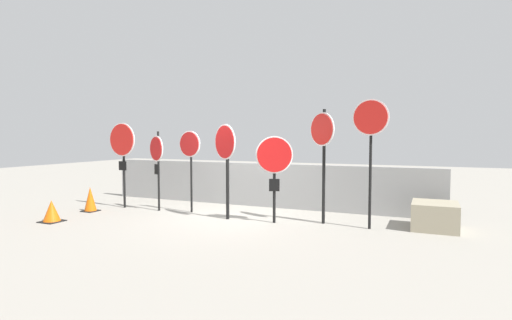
{
  "coord_description": "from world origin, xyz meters",
  "views": [
    {
      "loc": [
        4.38,
        -8.45,
        1.93
      ],
      "look_at": [
        0.66,
        0.0,
        1.39
      ],
      "focal_mm": 28.0,
      "sensor_mm": 36.0,
      "label": 1
    }
  ],
  "objects_px": {
    "stop_sign_6": "(370,131)",
    "traffic_cone_0": "(52,211)",
    "stop_sign_5": "(323,142)",
    "stop_sign_4": "(274,161)",
    "stop_sign_3": "(226,152)",
    "stop_sign_1": "(157,155)",
    "traffic_cone_1": "(90,199)",
    "stop_sign_0": "(122,146)",
    "stop_sign_2": "(190,151)",
    "storage_crate": "(435,216)"
  },
  "relations": [
    {
      "from": "traffic_cone_0",
      "to": "traffic_cone_1",
      "type": "bearing_deg",
      "value": 98.51
    },
    {
      "from": "stop_sign_1",
      "to": "stop_sign_5",
      "type": "distance_m",
      "value": 4.34
    },
    {
      "from": "stop_sign_1",
      "to": "stop_sign_6",
      "type": "bearing_deg",
      "value": 25.76
    },
    {
      "from": "stop_sign_5",
      "to": "stop_sign_4",
      "type": "bearing_deg",
      "value": -125.2
    },
    {
      "from": "stop_sign_2",
      "to": "storage_crate",
      "type": "height_order",
      "value": "stop_sign_2"
    },
    {
      "from": "stop_sign_1",
      "to": "stop_sign_6",
      "type": "xyz_separation_m",
      "value": [
        5.36,
        0.08,
        0.6
      ]
    },
    {
      "from": "stop_sign_1",
      "to": "stop_sign_5",
      "type": "height_order",
      "value": "stop_sign_5"
    },
    {
      "from": "traffic_cone_0",
      "to": "storage_crate",
      "type": "relative_size",
      "value": 0.5
    },
    {
      "from": "traffic_cone_1",
      "to": "stop_sign_6",
      "type": "bearing_deg",
      "value": 6.91
    },
    {
      "from": "traffic_cone_1",
      "to": "storage_crate",
      "type": "height_order",
      "value": "traffic_cone_1"
    },
    {
      "from": "stop_sign_6",
      "to": "traffic_cone_1",
      "type": "relative_size",
      "value": 4.26
    },
    {
      "from": "stop_sign_0",
      "to": "stop_sign_1",
      "type": "xyz_separation_m",
      "value": [
        1.13,
        0.01,
        -0.23
      ]
    },
    {
      "from": "stop_sign_0",
      "to": "stop_sign_4",
      "type": "xyz_separation_m",
      "value": [
        4.46,
        -0.16,
        -0.3
      ]
    },
    {
      "from": "stop_sign_6",
      "to": "storage_crate",
      "type": "xyz_separation_m",
      "value": [
        1.26,
        0.57,
        -1.78
      ]
    },
    {
      "from": "stop_sign_2",
      "to": "traffic_cone_1",
      "type": "bearing_deg",
      "value": -152.05
    },
    {
      "from": "stop_sign_6",
      "to": "traffic_cone_0",
      "type": "xyz_separation_m",
      "value": [
        -6.71,
        -2.15,
        -1.82
      ]
    },
    {
      "from": "stop_sign_2",
      "to": "stop_sign_3",
      "type": "relative_size",
      "value": 0.94
    },
    {
      "from": "stop_sign_3",
      "to": "stop_sign_5",
      "type": "height_order",
      "value": "stop_sign_5"
    },
    {
      "from": "stop_sign_0",
      "to": "stop_sign_2",
      "type": "xyz_separation_m",
      "value": [
        2.05,
        0.16,
        -0.11
      ]
    },
    {
      "from": "stop_sign_3",
      "to": "stop_sign_4",
      "type": "distance_m",
      "value": 1.21
    },
    {
      "from": "storage_crate",
      "to": "stop_sign_4",
      "type": "bearing_deg",
      "value": -165.97
    },
    {
      "from": "storage_crate",
      "to": "stop_sign_3",
      "type": "bearing_deg",
      "value": -168.92
    },
    {
      "from": "stop_sign_0",
      "to": "stop_sign_3",
      "type": "height_order",
      "value": "stop_sign_0"
    },
    {
      "from": "stop_sign_2",
      "to": "stop_sign_4",
      "type": "bearing_deg",
      "value": 0.1
    },
    {
      "from": "stop_sign_6",
      "to": "storage_crate",
      "type": "bearing_deg",
      "value": 29.5
    },
    {
      "from": "stop_sign_5",
      "to": "traffic_cone_0",
      "type": "distance_m",
      "value": 6.32
    },
    {
      "from": "stop_sign_0",
      "to": "stop_sign_2",
      "type": "relative_size",
      "value": 1.11
    },
    {
      "from": "stop_sign_2",
      "to": "stop_sign_6",
      "type": "distance_m",
      "value": 4.47
    },
    {
      "from": "stop_sign_2",
      "to": "stop_sign_5",
      "type": "xyz_separation_m",
      "value": [
        3.41,
        0.06,
        0.24
      ]
    },
    {
      "from": "traffic_cone_0",
      "to": "traffic_cone_1",
      "type": "distance_m",
      "value": 1.33
    },
    {
      "from": "storage_crate",
      "to": "stop_sign_0",
      "type": "bearing_deg",
      "value": -175.14
    },
    {
      "from": "stop_sign_0",
      "to": "stop_sign_6",
      "type": "relative_size",
      "value": 0.85
    },
    {
      "from": "stop_sign_4",
      "to": "traffic_cone_0",
      "type": "height_order",
      "value": "stop_sign_4"
    },
    {
      "from": "stop_sign_4",
      "to": "traffic_cone_1",
      "type": "distance_m",
      "value": 5.04
    },
    {
      "from": "stop_sign_5",
      "to": "traffic_cone_0",
      "type": "height_order",
      "value": "stop_sign_5"
    },
    {
      "from": "stop_sign_4",
      "to": "stop_sign_3",
      "type": "bearing_deg",
      "value": 161.71
    },
    {
      "from": "stop_sign_1",
      "to": "stop_sign_4",
      "type": "bearing_deg",
      "value": 21.9
    },
    {
      "from": "stop_sign_3",
      "to": "stop_sign_6",
      "type": "distance_m",
      "value": 3.27
    },
    {
      "from": "stop_sign_2",
      "to": "stop_sign_6",
      "type": "relative_size",
      "value": 0.77
    },
    {
      "from": "stop_sign_0",
      "to": "traffic_cone_1",
      "type": "height_order",
      "value": "stop_sign_0"
    },
    {
      "from": "stop_sign_4",
      "to": "storage_crate",
      "type": "relative_size",
      "value": 1.96
    },
    {
      "from": "stop_sign_1",
      "to": "stop_sign_3",
      "type": "distance_m",
      "value": 2.16
    },
    {
      "from": "stop_sign_6",
      "to": "traffic_cone_0",
      "type": "bearing_deg",
      "value": -156.88
    },
    {
      "from": "traffic_cone_0",
      "to": "traffic_cone_1",
      "type": "relative_size",
      "value": 0.78
    },
    {
      "from": "stop_sign_4",
      "to": "traffic_cone_1",
      "type": "relative_size",
      "value": 3.07
    },
    {
      "from": "traffic_cone_0",
      "to": "stop_sign_5",
      "type": "bearing_deg",
      "value": 21.94
    },
    {
      "from": "stop_sign_3",
      "to": "stop_sign_0",
      "type": "bearing_deg",
      "value": -155.33
    },
    {
      "from": "stop_sign_6",
      "to": "stop_sign_5",
      "type": "bearing_deg",
      "value": 177.98
    },
    {
      "from": "stop_sign_5",
      "to": "traffic_cone_1",
      "type": "xyz_separation_m",
      "value": [
        -5.87,
        -0.97,
        -1.51
      ]
    },
    {
      "from": "stop_sign_4",
      "to": "stop_sign_6",
      "type": "bearing_deg",
      "value": -13.78
    }
  ]
}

